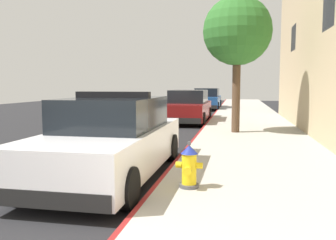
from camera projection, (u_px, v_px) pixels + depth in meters
ground_plane at (79, 139)px, 12.38m from camera, size 32.60×60.00×0.20m
sidewalk_pavement at (254, 140)px, 11.20m from camera, size 3.61×60.00×0.14m
curb_painted_edge at (196, 138)px, 11.56m from camera, size 0.08×60.00×0.14m
police_cruiser at (113, 139)px, 6.90m from camera, size 1.94×4.84×1.68m
parked_car_silver_ahead at (188, 107)px, 16.98m from camera, size 1.94×4.84×1.56m
parked_car_dark_far at (207, 99)px, 26.04m from camera, size 1.94×4.84×1.56m
fire_hydrant at (189, 166)px, 5.71m from camera, size 0.44×0.40×0.76m
street_tree at (237, 32)px, 12.13m from camera, size 2.38×2.38×4.71m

